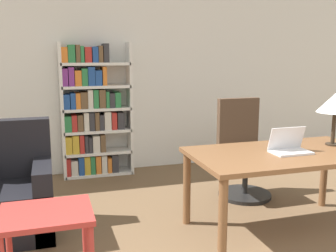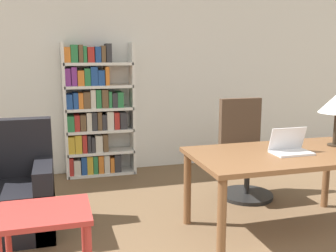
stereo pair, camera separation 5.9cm
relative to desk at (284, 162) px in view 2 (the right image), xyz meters
The scene contains 7 objects.
wall_back 2.51m from the desk, 99.76° to the left, with size 8.00×0.06×2.70m.
desk is the anchor object (origin of this frame).
laptop 0.14m from the desk, 42.97° to the right, with size 0.34×0.21×0.22m.
office_chair 0.97m from the desk, 83.70° to the left, with size 0.59×0.59×1.09m.
side_table_blue 2.04m from the desk, behind, with size 0.60×0.50×0.56m.
armchair 2.44m from the desk, 163.69° to the left, with size 0.73×0.74×0.99m.
bookshelf 2.61m from the desk, 123.12° to the left, with size 0.90×0.28×1.72m.
Camera 2 is at (-1.49, -0.75, 1.58)m, focal length 42.00 mm.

